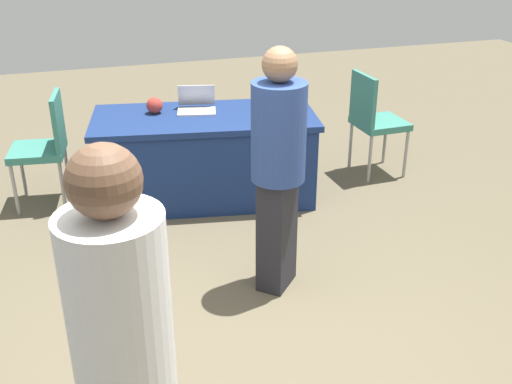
# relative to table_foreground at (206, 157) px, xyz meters

# --- Properties ---
(ground_plane) EXTENTS (14.40, 14.40, 0.00)m
(ground_plane) POSITION_rel_table_foreground_xyz_m (0.22, 2.10, -0.38)
(ground_plane) COLOR brown
(table_foreground) EXTENTS (1.98, 1.15, 0.75)m
(table_foreground) POSITION_rel_table_foreground_xyz_m (0.00, 0.00, 0.00)
(table_foreground) COLOR navy
(table_foreground) RESTS_ON ground
(chair_near_front) EXTENTS (0.46, 0.46, 0.98)m
(chair_near_front) POSITION_rel_table_foreground_xyz_m (-1.61, -0.03, 0.19)
(chair_near_front) COLOR #9E9993
(chair_near_front) RESTS_ON ground
(chair_aisle) EXTENTS (0.49, 0.49, 0.96)m
(chair_aisle) POSITION_rel_table_foreground_xyz_m (1.30, -0.28, 0.18)
(chair_aisle) COLOR #9E9993
(chair_aisle) RESTS_ON ground
(person_attendee_standing) EXTENTS (0.35, 0.35, 1.74)m
(person_attendee_standing) POSITION_rel_table_foreground_xyz_m (0.99, 3.12, 0.59)
(person_attendee_standing) COLOR #26262D
(person_attendee_standing) RESTS_ON ground
(person_organiser) EXTENTS (0.48, 0.48, 1.62)m
(person_organiser) POSITION_rel_table_foreground_xyz_m (-0.13, 1.48, 0.52)
(person_organiser) COLOR #26262D
(person_organiser) RESTS_ON ground
(laptop_silver) EXTENTS (0.38, 0.36, 0.21)m
(laptop_silver) POSITION_rel_table_foreground_xyz_m (0.03, -0.14, 0.41)
(laptop_silver) COLOR silver
(laptop_silver) RESTS_ON table_foreground
(yarn_ball) EXTENTS (0.14, 0.14, 0.14)m
(yarn_ball) POSITION_rel_table_foreground_xyz_m (0.38, -0.18, 0.44)
(yarn_ball) COLOR #B2382D
(yarn_ball) RESTS_ON table_foreground
(scissors_red) EXTENTS (0.18, 0.04, 0.01)m
(scissors_red) POSITION_rel_table_foreground_xyz_m (-0.52, 0.14, 0.38)
(scissors_red) COLOR red
(scissors_red) RESTS_ON table_foreground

